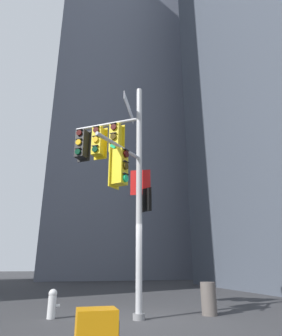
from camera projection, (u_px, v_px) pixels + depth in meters
ground at (139, 320)px, 7.58m from camera, size 120.00×120.00×0.00m
building_mid_block at (118, 77)px, 41.36m from camera, size 15.63×15.63×53.82m
signal_pole_assembly at (114, 161)px, 9.10m from camera, size 2.38×3.07×7.05m
fire_hydrant at (52, 303)px, 7.87m from camera, size 0.33×0.23×0.75m
trash_bin at (209, 298)px, 8.40m from camera, size 0.44×0.44×0.90m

